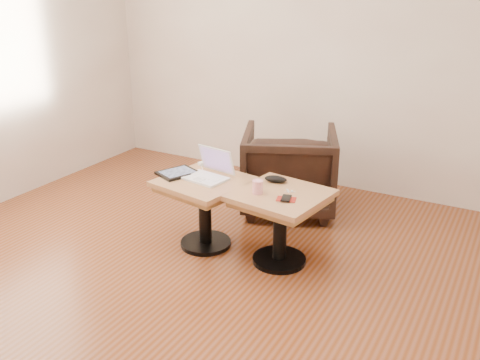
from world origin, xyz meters
The scene contains 11 objects.
room_shell centered at (0.00, 0.00, 1.35)m, with size 4.52×4.52×2.71m.
side_table_left centered at (-0.27, 0.64, 0.39)m, with size 0.66×0.66×0.51m.
side_table_right centered at (0.30, 0.68, 0.39)m, with size 0.64×0.64×0.51m.
laptop centered at (-0.26, 0.68, 0.56)m, with size 0.33×0.31×0.21m.
tablet centered at (-0.50, 0.64, 0.52)m, with size 0.30×0.33×0.02m.
charging_adapter centered at (-0.45, 0.88, 0.53)m, with size 0.04×0.04×0.02m, color white.
glasses_case centered at (0.19, 0.83, 0.54)m, with size 0.16×0.07×0.05m, color black.
striped_cup centered at (0.17, 0.59, 0.56)m, with size 0.07×0.07×0.09m, color #F54663.
earbuds_tangle centered at (0.34, 0.72, 0.52)m, with size 0.07×0.05×0.01m.
phone_on_sleeve centered at (0.38, 0.59, 0.52)m, with size 0.14×0.12×0.02m.
armchair centered at (-0.01, 1.53, 0.35)m, with size 0.74×0.76×0.69m, color black.
Camera 1 is at (1.64, -2.30, 1.86)m, focal length 40.00 mm.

